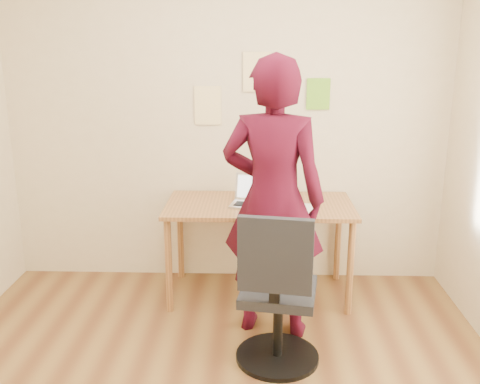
{
  "coord_description": "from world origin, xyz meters",
  "views": [
    {
      "loc": [
        0.24,
        -2.46,
        1.9
      ],
      "look_at": [
        0.13,
        0.95,
        0.95
      ],
      "focal_mm": 40.0,
      "sensor_mm": 36.0,
      "label": 1
    }
  ],
  "objects_px": {
    "phone": "(280,212)",
    "office_chair": "(277,301)",
    "person": "(273,200)",
    "laptop": "(252,198)",
    "desk": "(259,215)"
  },
  "relations": [
    {
      "from": "phone",
      "to": "office_chair",
      "type": "bearing_deg",
      "value": -86.57
    },
    {
      "from": "laptop",
      "to": "phone",
      "type": "xyz_separation_m",
      "value": [
        0.2,
        -0.2,
        -0.04
      ]
    },
    {
      "from": "office_chair",
      "to": "phone",
      "type": "bearing_deg",
      "value": 96.04
    },
    {
      "from": "phone",
      "to": "office_chair",
      "type": "distance_m",
      "value": 0.82
    },
    {
      "from": "laptop",
      "to": "person",
      "type": "xyz_separation_m",
      "value": [
        0.14,
        -0.51,
        0.14
      ]
    },
    {
      "from": "desk",
      "to": "phone",
      "type": "xyz_separation_m",
      "value": [
        0.14,
        -0.21,
        0.09
      ]
    },
    {
      "from": "desk",
      "to": "person",
      "type": "bearing_deg",
      "value": -80.8
    },
    {
      "from": "laptop",
      "to": "office_chair",
      "type": "xyz_separation_m",
      "value": [
        0.16,
        -0.95,
        -0.36
      ]
    },
    {
      "from": "desk",
      "to": "person",
      "type": "relative_size",
      "value": 0.76
    },
    {
      "from": "desk",
      "to": "laptop",
      "type": "height_order",
      "value": "laptop"
    },
    {
      "from": "laptop",
      "to": "person",
      "type": "bearing_deg",
      "value": -63.35
    },
    {
      "from": "laptop",
      "to": "office_chair",
      "type": "bearing_deg",
      "value": -68.96
    },
    {
      "from": "desk",
      "to": "office_chair",
      "type": "relative_size",
      "value": 1.41
    },
    {
      "from": "phone",
      "to": "desk",
      "type": "bearing_deg",
      "value": 130.68
    },
    {
      "from": "person",
      "to": "laptop",
      "type": "bearing_deg",
      "value": -63.2
    }
  ]
}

